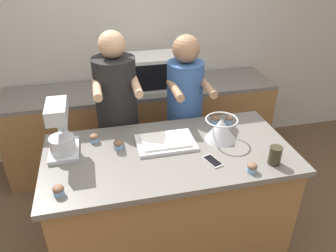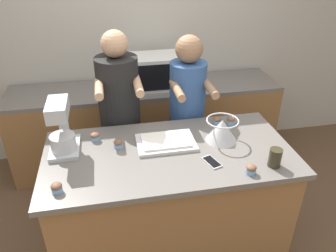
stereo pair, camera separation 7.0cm
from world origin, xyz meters
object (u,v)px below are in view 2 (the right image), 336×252
(drinking_glass, at_px, (275,158))
(cupcake_2, at_px, (118,144))
(mixing_bowl, at_px, (222,130))
(cell_phone, at_px, (212,162))
(person_right, at_px, (187,119))
(microwave_oven, at_px, (155,71))
(cupcake_3, at_px, (217,120))
(cupcake_0, at_px, (57,188))
(cupcake_5, at_px, (251,169))
(person_left, at_px, (121,123))
(cupcake_4, at_px, (95,137))
(baking_tray, at_px, (166,142))
(cupcake_1, at_px, (231,120))
(stand_mixer, at_px, (62,130))

(drinking_glass, xyz_separation_m, cupcake_2, (-0.98, 0.41, -0.03))
(mixing_bowl, xyz_separation_m, cupcake_2, (-0.75, 0.04, -0.06))
(cell_phone, bearing_deg, drinking_glass, -15.26)
(drinking_glass, height_order, cupcake_2, drinking_glass)
(person_right, height_order, mixing_bowl, person_right)
(microwave_oven, relative_size, cupcake_3, 7.97)
(cupcake_0, height_order, cupcake_5, same)
(person_left, bearing_deg, cupcake_4, -118.52)
(mixing_bowl, xyz_separation_m, cupcake_4, (-0.91, 0.17, -0.06))
(person_left, xyz_separation_m, cupcake_4, (-0.21, -0.38, 0.12))
(cell_phone, relative_size, cupcake_2, 2.42)
(person_left, xyz_separation_m, mixing_bowl, (0.70, -0.55, 0.17))
(baking_tray, bearing_deg, cupcake_0, -151.73)
(cell_phone, xyz_separation_m, cupcake_5, (0.21, -0.16, 0.03))
(person_right, distance_m, cupcake_1, 0.45)
(person_left, distance_m, cupcake_1, 0.93)
(stand_mixer, height_order, microwave_oven, stand_mixer)
(person_left, distance_m, person_right, 0.58)
(stand_mixer, height_order, mixing_bowl, stand_mixer)
(person_left, bearing_deg, cell_phone, -55.61)
(stand_mixer, xyz_separation_m, cell_phone, (0.96, -0.34, -0.16))
(person_right, relative_size, microwave_oven, 3.05)
(baking_tray, bearing_deg, cupcake_4, 163.83)
(cell_phone, bearing_deg, cupcake_2, 153.15)
(drinking_glass, bearing_deg, cupcake_1, 98.04)
(cupcake_2, bearing_deg, cell_phone, -26.85)
(mixing_bowl, bearing_deg, cupcake_5, -82.49)
(microwave_oven, bearing_deg, cupcake_1, -65.05)
(drinking_glass, distance_m, cupcake_4, 1.26)
(cupcake_4, height_order, cupcake_5, same)
(cupcake_5, bearing_deg, cell_phone, 142.94)
(stand_mixer, relative_size, cupcake_4, 5.74)
(stand_mixer, distance_m, cupcake_5, 1.28)
(person_right, height_order, drinking_glass, person_right)
(stand_mixer, bearing_deg, person_left, 48.25)
(drinking_glass, height_order, cupcake_0, drinking_glass)
(cupcake_1, relative_size, cupcake_5, 1.00)
(cupcake_0, bearing_deg, cupcake_1, 24.20)
(mixing_bowl, bearing_deg, cell_phone, -120.53)
(baking_tray, bearing_deg, cupcake_3, 24.76)
(person_right, xyz_separation_m, cupcake_5, (0.17, -0.96, 0.14))
(cupcake_4, bearing_deg, cell_phone, -29.43)
(mixing_bowl, xyz_separation_m, baking_tray, (-0.41, 0.02, -0.07))
(cupcake_2, distance_m, cupcake_4, 0.21)
(microwave_oven, bearing_deg, cupcake_3, -70.04)
(person_right, relative_size, baking_tray, 3.82)
(cell_phone, xyz_separation_m, cupcake_4, (-0.76, 0.43, 0.03))
(mixing_bowl, distance_m, baking_tray, 0.42)
(stand_mixer, xyz_separation_m, cupcake_0, (-0.01, -0.45, -0.13))
(cupcake_3, bearing_deg, stand_mixer, -172.63)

